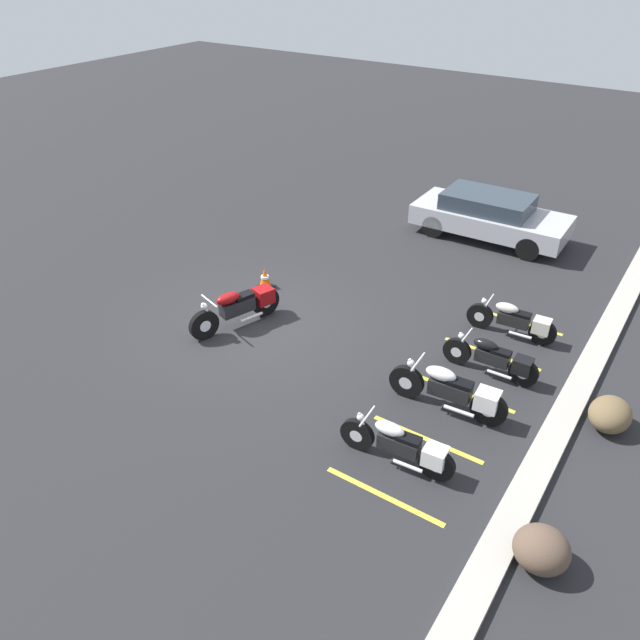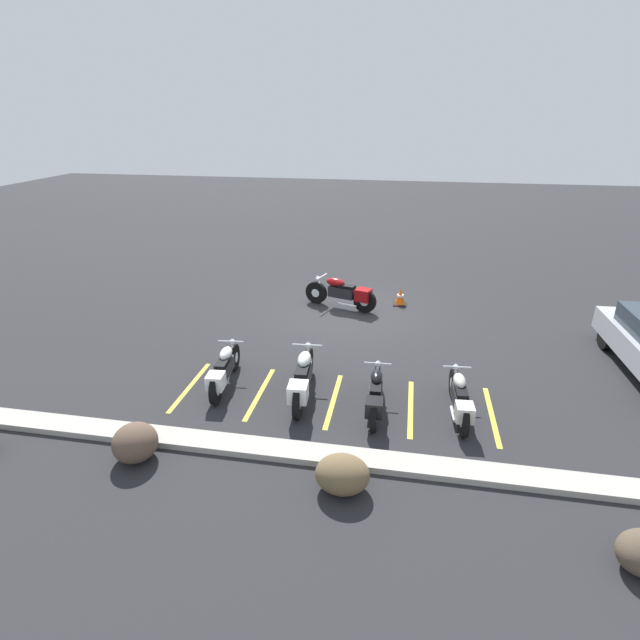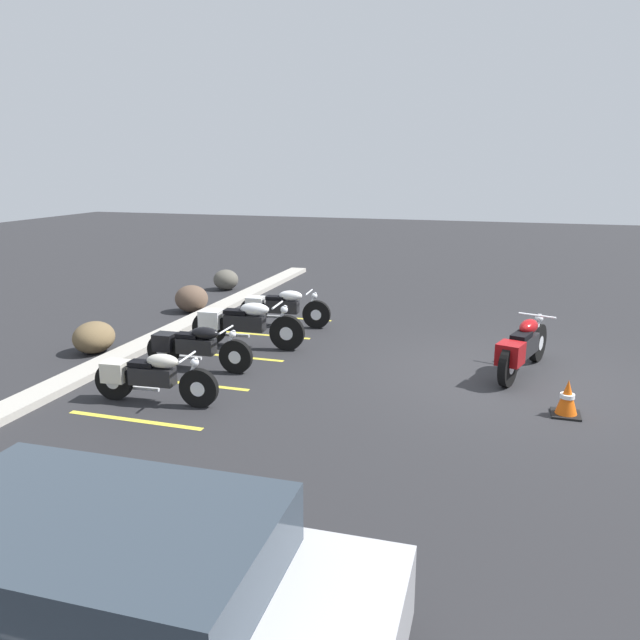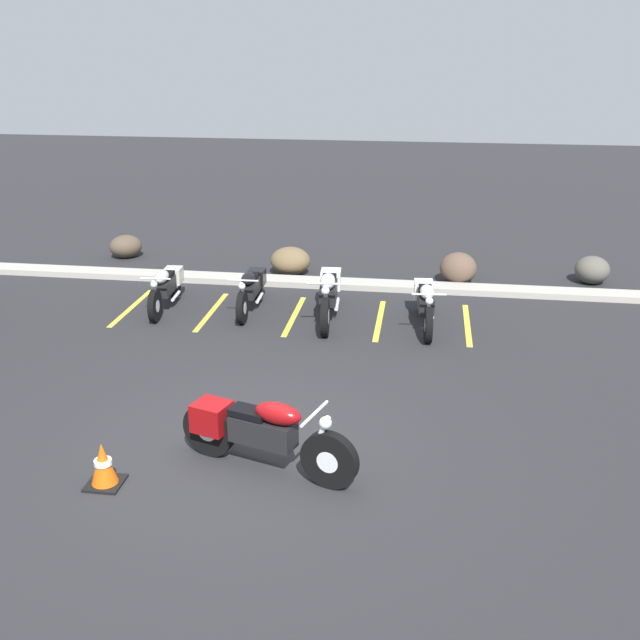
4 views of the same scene
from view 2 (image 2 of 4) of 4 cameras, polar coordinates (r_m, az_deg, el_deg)
ground at (r=14.71m, az=3.29°, el=0.93°), size 60.00×60.00×0.00m
motorcycle_maroon_featured at (r=14.82m, az=2.72°, el=3.09°), size 2.22×0.97×0.90m
parked_bike_0 at (r=10.00m, az=15.68°, el=-8.62°), size 0.55×1.96×0.77m
parked_bike_1 at (r=9.83m, az=6.34°, el=-8.41°), size 0.55×1.96×0.77m
parked_bike_2 at (r=10.18m, az=-2.00°, el=-6.67°), size 0.64×2.27×0.89m
parked_bike_3 at (r=10.78m, az=-10.96°, el=-5.61°), size 0.57×2.04×0.80m
concrete_curb at (r=8.87m, az=-2.32°, el=-14.90°), size 18.00×0.50×0.12m
landscape_rock_1 at (r=8.07m, az=2.57°, el=-17.21°), size 0.86×0.73×0.59m
landscape_rock_3 at (r=9.19m, az=-20.37°, el=-13.00°), size 0.88×0.91×0.65m
traffic_cone at (r=15.36m, az=9.15°, el=2.62°), size 0.40×0.40×0.53m
stall_line_0 at (r=10.44m, az=19.05°, el=-10.28°), size 0.10×2.10×0.00m
stall_line_1 at (r=10.28m, az=10.32°, el=-9.83°), size 0.10×2.10×0.00m
stall_line_2 at (r=10.36m, az=1.54°, el=-9.15°), size 0.10×2.10×0.00m
stall_line_3 at (r=10.66m, az=-6.88°, el=-8.30°), size 0.10×2.10×0.00m
stall_line_4 at (r=11.18m, az=-14.64°, el=-7.35°), size 0.10×2.10×0.00m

